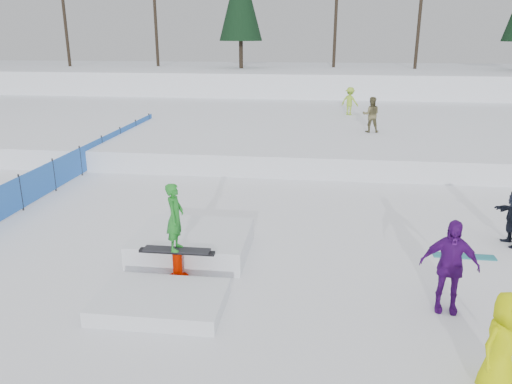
# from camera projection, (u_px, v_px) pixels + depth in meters

# --- Properties ---
(ground) EXTENTS (120.00, 120.00, 0.00)m
(ground) POSITION_uv_depth(u_px,v_px,m) (223.00, 264.00, 11.23)
(ground) COLOR white
(snow_berm) EXTENTS (60.00, 14.00, 2.40)m
(snow_berm) POSITION_uv_depth(u_px,v_px,m) (294.00, 83.00, 39.21)
(snow_berm) COLOR white
(snow_berm) RESTS_ON ground
(snow_midrise) EXTENTS (50.00, 18.00, 0.80)m
(snow_midrise) POSITION_uv_depth(u_px,v_px,m) (280.00, 124.00, 26.22)
(snow_midrise) COLOR white
(snow_midrise) RESTS_ON ground
(safety_fence) EXTENTS (0.05, 16.00, 1.10)m
(safety_fence) POSITION_uv_depth(u_px,v_px,m) (81.00, 161.00, 18.07)
(safety_fence) COLOR blue
(safety_fence) RESTS_ON ground
(walker_olive) EXTENTS (0.75, 0.59, 1.54)m
(walker_olive) POSITION_uv_depth(u_px,v_px,m) (371.00, 115.00, 21.74)
(walker_olive) COLOR brown
(walker_olive) RESTS_ON snow_midrise
(walker_ygreen) EXTENTS (1.08, 0.92, 1.45)m
(walker_ygreen) POSITION_uv_depth(u_px,v_px,m) (350.00, 101.00, 26.36)
(walker_ygreen) COLOR #92BE2F
(walker_ygreen) RESTS_ON snow_midrise
(spectator_purple) EXTENTS (1.10, 0.57, 1.80)m
(spectator_purple) POSITION_uv_depth(u_px,v_px,m) (449.00, 266.00, 9.13)
(spectator_purple) COLOR #4B0E73
(spectator_purple) RESTS_ON ground
(spectator_yellow) EXTENTS (0.92, 0.83, 1.57)m
(spectator_yellow) POSITION_uv_depth(u_px,v_px,m) (503.00, 344.00, 7.05)
(spectator_yellow) COLOR #D0DF01
(spectator_yellow) RESTS_ON ground
(loose_board_teal) EXTENTS (1.40, 0.30, 0.03)m
(loose_board_teal) POSITION_uv_depth(u_px,v_px,m) (464.00, 256.00, 11.61)
(loose_board_teal) COLOR teal
(loose_board_teal) RESTS_ON ground
(jib_rail_feature) EXTENTS (2.60, 4.40, 2.11)m
(jib_rail_feature) POSITION_uv_depth(u_px,v_px,m) (185.00, 254.00, 11.02)
(jib_rail_feature) COLOR white
(jib_rail_feature) RESTS_ON ground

